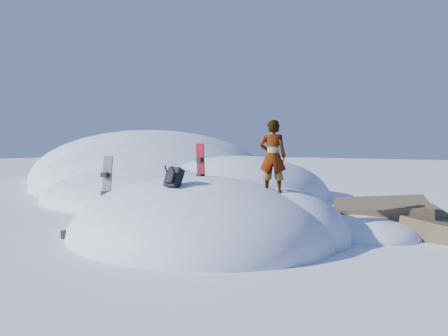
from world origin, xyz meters
The scene contains 9 objects.
ground centered at (0.00, 0.00, 0.00)m, with size 120.00×120.00×0.00m, color white.
snow_mound centered at (-0.17, 0.24, 0.00)m, with size 8.00×6.00×3.00m.
snow_ridge centered at (-10.43, 9.85, 0.00)m, with size 21.50×18.50×6.40m.
rock_outcrop centered at (3.72, 3.01, 0.01)m, with size 4.68×4.41×1.68m.
snowboard_red centered at (-0.07, 0.17, 1.65)m, with size 0.27×0.19×1.38m.
snowboard_dark centered at (-2.44, -0.83, 1.18)m, with size 0.32×0.23×1.66m.
backpack centered at (0.22, -1.23, 1.56)m, with size 0.33×0.45×0.54m.
gear_pile centered at (-2.20, -1.85, 0.12)m, with size 0.91×0.69×0.25m.
person centered at (1.88, 0.36, 2.02)m, with size 0.62×0.41×1.70m, color slate.
Camera 1 is at (6.54, -8.68, 2.32)m, focal length 35.00 mm.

